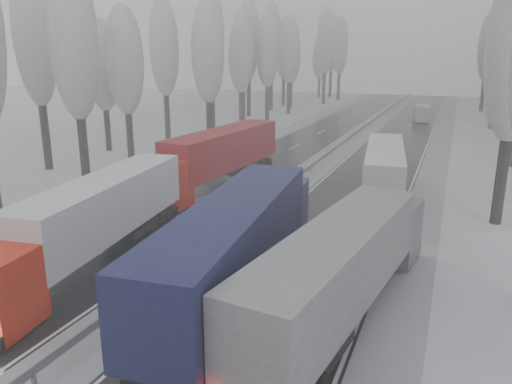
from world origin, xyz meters
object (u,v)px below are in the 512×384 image
Objects in this scene: truck_cream_box at (384,167)px; truck_red_red at (217,155)px; truck_red_white at (94,217)px; truck_grey_tarp at (346,263)px; truck_blue_box at (241,239)px; box_truck_distant at (421,113)px.

truck_cream_box is 0.90× the size of truck_red_red.
truck_grey_tarp is at bearing -11.45° from truck_red_white.
box_truck_distant is at bearing 81.93° from truck_blue_box.
truck_blue_box is 1.10× the size of truck_red_white.
truck_blue_box is at bearing -100.17° from box_truck_distant.
box_truck_distant is at bearing 80.70° from truck_red_red.
truck_grey_tarp is at bearing -45.85° from truck_red_red.
truck_blue_box is 18.78m from truck_red_red.
truck_cream_box is (-1.10, 18.34, -0.08)m from truck_grey_tarp.
truck_red_red is (-12.64, -1.71, 0.25)m from truck_cream_box.
box_truck_distant is at bearing 72.86° from truck_red_white.
truck_cream_box is 12.75m from truck_red_red.
truck_red_white is (-11.07, -64.17, 1.13)m from box_truck_distant.
truck_cream_box is at bearing 73.64° from truck_blue_box.
truck_blue_box is at bearing -108.24° from truck_cream_box.
truck_grey_tarp is at bearing -96.17° from box_truck_distant.
truck_red_white is at bearing -107.49° from box_truck_distant.
truck_cream_box reaches higher than box_truck_distant.
truck_blue_box reaches higher than truck_cream_box.
truck_blue_box is 1.03× the size of truck_red_red.
truck_red_red reaches higher than truck_red_white.
truck_blue_box is at bearing -11.91° from truck_red_white.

